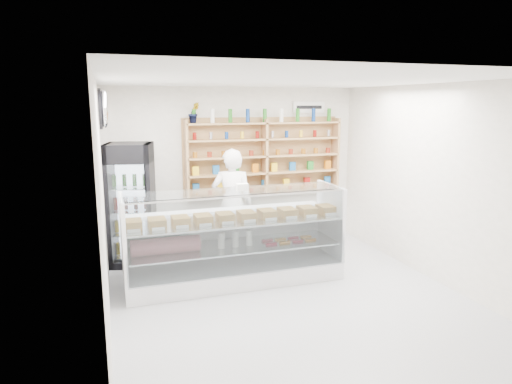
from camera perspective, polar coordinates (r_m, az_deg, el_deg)
name	(u,v)px	position (r m, az deg, el deg)	size (l,w,h in m)	color
room	(288,193)	(5.83, 4.07, -0.12)	(5.00, 5.00, 5.00)	#A6A7AB
display_counter	(234,256)	(6.61, -2.73, -8.04)	(3.07, 0.92, 1.34)	white
shop_worker	(232,204)	(7.45, -3.01, -1.50)	(0.66, 0.43, 1.81)	white
drinks_cooler	(131,204)	(7.43, -15.30, -1.48)	(0.82, 0.81, 1.92)	black
wall_shelving	(265,156)	(8.14, 1.09, 4.49)	(2.84, 0.28, 1.33)	#A5754E
potted_plant	(194,113)	(7.76, -7.76, 9.79)	(0.19, 0.15, 0.34)	#1E6626
security_mirror	(104,109)	(6.48, -18.46, 9.82)	(0.15, 0.50, 0.50)	silver
wall_sign	(309,107)	(8.54, 6.62, 10.49)	(0.62, 0.03, 0.20)	white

